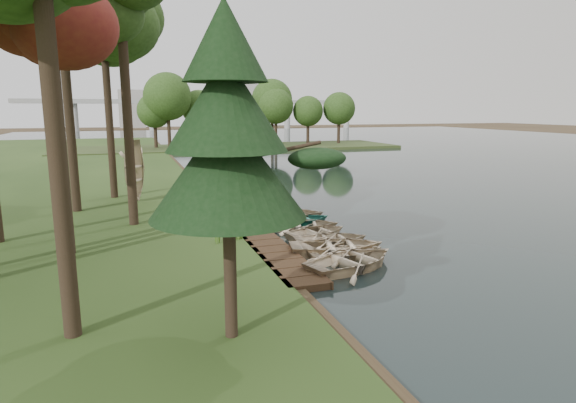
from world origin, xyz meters
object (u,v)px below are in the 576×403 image
object	(u,v)px
rowboat_1	(347,250)
stored_rowboat	(137,195)
rowboat_0	(353,258)
pine_tree	(227,133)
boardwalk	(252,232)
rowboat_2	(337,244)

from	to	relation	value
rowboat_1	stored_rowboat	distance (m)	16.04
rowboat_0	pine_tree	bearing A→B (deg)	110.75
boardwalk	rowboat_1	size ratio (longest dim) A/B	5.01
rowboat_0	rowboat_2	xyz separation A→B (m)	(0.22, 1.96, -0.01)
rowboat_1	stored_rowboat	bearing A→B (deg)	29.71
stored_rowboat	pine_tree	xyz separation A→B (m)	(1.85, -19.73, 4.75)
rowboat_0	pine_tree	world-z (taller)	pine_tree
boardwalk	pine_tree	world-z (taller)	pine_tree
rowboat_2	stored_rowboat	bearing A→B (deg)	40.28
rowboat_1	pine_tree	distance (m)	9.66
rowboat_1	pine_tree	size ratio (longest dim) A/B	0.39
rowboat_1	rowboat_2	size ratio (longest dim) A/B	0.81
stored_rowboat	rowboat_1	bearing A→B (deg)	-122.40
boardwalk	pine_tree	xyz separation A→B (m)	(-3.23, -10.70, 5.30)
rowboat_2	pine_tree	bearing A→B (deg)	148.22
boardwalk	stored_rowboat	bearing A→B (deg)	119.35
boardwalk	rowboat_0	distance (m)	6.69
pine_tree	rowboat_2	bearing A→B (deg)	47.84
stored_rowboat	pine_tree	distance (m)	20.38
boardwalk	rowboat_2	bearing A→B (deg)	-58.97
boardwalk	pine_tree	distance (m)	12.37
rowboat_1	stored_rowboat	size ratio (longest dim) A/B	0.83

